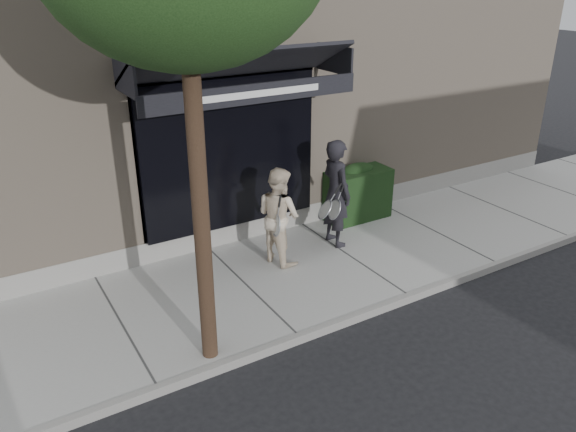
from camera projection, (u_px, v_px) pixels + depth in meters
ground at (348, 261)px, 9.88m from camera, size 80.00×80.00×0.00m
sidewalk at (348, 258)px, 9.85m from camera, size 20.00×3.00×0.12m
curb at (409, 298)px, 8.64m from camera, size 20.00×0.10×0.14m
building_facade at (221, 64)px, 12.65m from camera, size 14.30×8.04×5.64m
hedge at (356, 192)px, 11.11m from camera, size 1.30×0.70×1.14m
pedestrian_front at (336, 193)px, 9.88m from camera, size 0.79×0.81×1.94m
pedestrian_back at (279, 215)px, 9.32m from camera, size 0.81×0.94×1.67m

